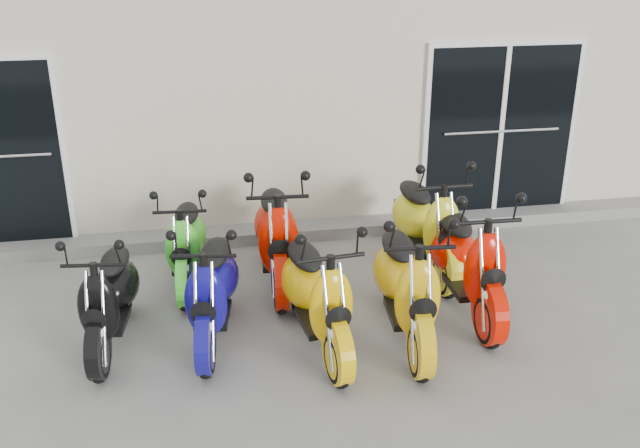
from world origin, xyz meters
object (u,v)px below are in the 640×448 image
at_px(scooter_front_red, 468,246).
at_px(scooter_back_green, 185,232).
at_px(scooter_front_blue, 211,277).
at_px(scooter_back_red, 276,222).
at_px(scooter_front_orange_b, 407,272).
at_px(scooter_back_yellow, 427,212).
at_px(scooter_front_orange_a, 316,281).
at_px(scooter_front_black, 108,285).

xyz_separation_m(scooter_front_red, scooter_back_green, (-2.71, 1.09, -0.10)).
bearing_deg(scooter_front_blue, scooter_front_red, 10.81).
bearing_deg(scooter_back_red, scooter_front_orange_b, -49.14).
relative_size(scooter_front_blue, scooter_back_green, 1.06).
xyz_separation_m(scooter_front_red, scooter_back_yellow, (-0.10, 0.96, -0.01)).
distance_m(scooter_front_orange_b, scooter_back_red, 1.70).
xyz_separation_m(scooter_front_blue, scooter_back_green, (-0.23, 1.17, -0.03)).
xyz_separation_m(scooter_front_orange_a, scooter_back_yellow, (1.46, 1.35, 0.03)).
xyz_separation_m(scooter_front_orange_a, scooter_front_red, (1.56, 0.39, 0.04)).
bearing_deg(scooter_front_orange_a, scooter_front_orange_b, -7.44).
xyz_separation_m(scooter_front_black, scooter_back_red, (1.64, 0.97, 0.10)).
xyz_separation_m(scooter_front_orange_b, scooter_back_yellow, (0.64, 1.37, 0.01)).
xyz_separation_m(scooter_front_orange_b, scooter_back_green, (-1.97, 1.49, -0.09)).
bearing_deg(scooter_back_green, scooter_front_blue, -74.65).
height_order(scooter_front_black, scooter_back_green, scooter_front_black).
xyz_separation_m(scooter_front_blue, scooter_back_red, (0.72, 1.04, 0.07)).
bearing_deg(scooter_front_blue, scooter_back_green, 110.11).
xyz_separation_m(scooter_front_black, scooter_front_orange_b, (2.66, -0.39, 0.08)).
bearing_deg(scooter_back_green, scooter_front_black, -117.83).
bearing_deg(scooter_front_blue, scooter_back_yellow, 32.67).
bearing_deg(scooter_front_black, scooter_back_yellow, 22.66).
relative_size(scooter_front_black, scooter_back_red, 0.86).
height_order(scooter_front_blue, scooter_back_red, scooter_back_red).
xyz_separation_m(scooter_front_black, scooter_front_orange_a, (1.83, -0.38, 0.06)).
xyz_separation_m(scooter_front_orange_b, scooter_back_red, (-1.02, 1.36, 0.01)).
relative_size(scooter_front_black, scooter_front_orange_a, 0.91).
bearing_deg(scooter_front_blue, scooter_front_black, -175.40).
xyz_separation_m(scooter_back_green, scooter_back_red, (0.95, -0.14, 0.10)).
bearing_deg(scooter_front_red, scooter_back_red, 152.67).
height_order(scooter_front_orange_b, scooter_front_red, scooter_front_red).
xyz_separation_m(scooter_front_red, scooter_back_red, (-1.75, 0.96, -0.00)).
distance_m(scooter_front_black, scooter_back_green, 1.30).
bearing_deg(scooter_front_red, scooter_front_orange_a, -164.83).
xyz_separation_m(scooter_front_orange_b, scooter_front_red, (0.73, 0.40, 0.01)).
bearing_deg(scooter_back_yellow, scooter_front_orange_a, -138.89).
distance_m(scooter_back_green, scooter_back_red, 0.97).
xyz_separation_m(scooter_front_blue, scooter_front_orange_b, (1.74, -0.32, 0.05)).
height_order(scooter_front_orange_a, scooter_front_orange_b, scooter_front_orange_b).
distance_m(scooter_front_black, scooter_front_orange_b, 2.69).
distance_m(scooter_front_blue, scooter_back_yellow, 2.60).
bearing_deg(scooter_front_black, scooter_back_green, 64.18).
distance_m(scooter_front_orange_a, scooter_back_red, 1.36).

